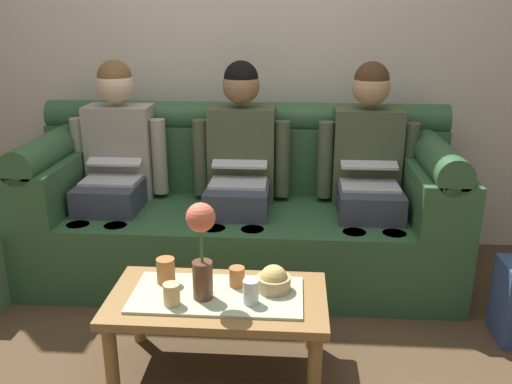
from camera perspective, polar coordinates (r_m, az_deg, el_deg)
The scene contains 12 objects.
back_wall_patterned at distance 3.54m, azimuth -0.87°, elevation 17.75°, with size 6.00×0.12×2.90m, color beige.
couch at distance 3.22m, azimuth -1.60°, elevation -2.01°, with size 2.39×0.88×0.96m.
person_left at distance 3.28m, azimuth -14.26°, elevation 3.10°, with size 0.56×0.67×1.22m.
person_middle at distance 3.13m, azimuth -1.65°, elevation 2.94°, with size 0.56×0.67×1.22m.
person_right at distance 3.14m, azimuth 11.51°, elevation 2.63°, with size 0.56×0.67×1.22m.
coffee_table at distance 2.36m, azimuth -3.98°, elevation -11.63°, with size 0.91×0.49×0.37m.
flower_vase at distance 2.20m, azimuth -5.64°, elevation -5.28°, with size 0.12×0.12×0.41m.
snack_bowl at distance 2.34m, azimuth 1.83°, elevation -9.12°, with size 0.14×0.14×0.12m.
cup_near_left at distance 2.24m, azimuth -0.55°, elevation -10.25°, with size 0.06×0.06×0.10m, color silver.
cup_near_right at distance 2.42m, azimuth -9.29°, elevation -8.02°, with size 0.08×0.08×0.11m, color #B26633.
cup_far_center at distance 2.26m, azimuth -8.70°, elevation -10.38°, with size 0.07×0.07×0.09m, color #DBB77A.
cup_far_left at distance 2.37m, azimuth -1.98°, elevation -8.73°, with size 0.07×0.07×0.08m, color #B26633.
Camera 1 is at (0.31, -1.83, 1.50)m, focal length 38.77 mm.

